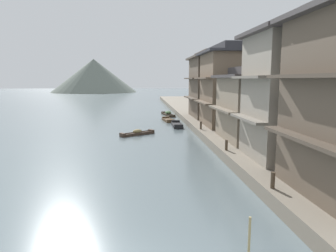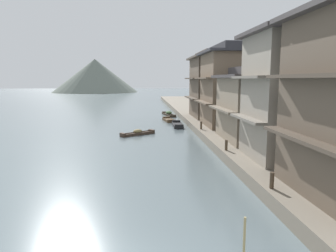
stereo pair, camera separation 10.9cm
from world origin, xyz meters
name	(u,v)px [view 1 (the left image)]	position (x,y,z in m)	size (l,w,h in m)	color
riverbank_right	(256,122)	(15.61, 30.00, 0.37)	(18.00, 110.00, 0.74)	slate
boat_moored_nearest	(177,125)	(5.32, 29.69, 0.18)	(1.23, 4.19, 0.54)	#232326
boat_moored_second	(168,114)	(5.25, 41.70, 0.24)	(1.92, 5.66, 0.73)	#33281E
boat_moored_third	(168,120)	(4.65, 34.78, 0.15)	(1.62, 3.88, 0.43)	brown
boat_moored_far	(137,133)	(0.44, 24.13, 0.21)	(3.70, 2.85, 0.60)	#423328
house_waterfront_second	(297,91)	(10.74, 10.76, 5.05)	(6.91, 5.83, 8.74)	gray
house_waterfront_tall	(259,104)	(10.78, 17.03, 3.73)	(6.96, 7.46, 6.14)	gray
house_waterfront_narrow	(228,87)	(10.38, 25.15, 5.03)	(6.18, 7.58, 8.74)	#75604C
house_waterfront_far	(208,85)	(9.97, 33.30, 5.03)	(5.35, 8.29, 8.74)	brown
mooring_post_dock_near	(273,180)	(6.96, 5.31, 1.13)	(0.20, 0.20, 0.78)	#473828
mooring_post_dock_mid	(226,145)	(6.96, 13.23, 1.11)	(0.20, 0.20, 0.75)	#473828
mooring_post_dock_far	(201,125)	(6.96, 22.77, 1.14)	(0.20, 0.20, 0.81)	#473828
hill_far_west	(94,76)	(-20.34, 137.65, 7.53)	(38.73, 38.73, 15.05)	slate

